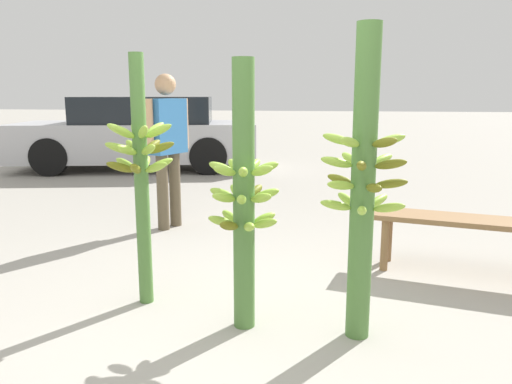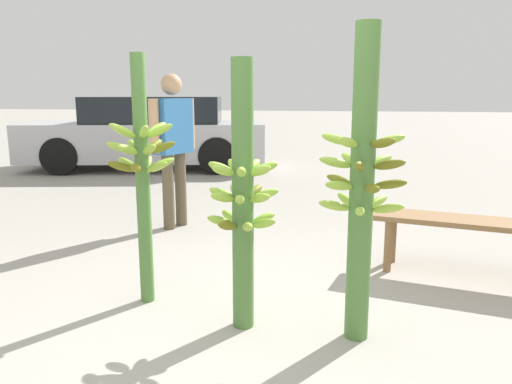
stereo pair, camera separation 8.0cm
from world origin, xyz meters
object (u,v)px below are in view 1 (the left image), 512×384
object	(u,v)px
banana_stalk_center	(244,197)
vendor_person	(167,138)
parked_car	(139,134)
banana_stalk_right	(363,184)
market_bench	(470,227)
banana_stalk_left	(141,169)

from	to	relation	value
banana_stalk_center	vendor_person	size ratio (longest dim) A/B	1.00
banana_stalk_center	parked_car	bearing A→B (deg)	117.70
banana_stalk_right	market_bench	bearing A→B (deg)	53.04
vendor_person	parked_car	size ratio (longest dim) A/B	0.34
vendor_person	market_bench	size ratio (longest dim) A/B	1.03
banana_stalk_right	banana_stalk_left	bearing A→B (deg)	169.83
banana_stalk_left	parked_car	distance (m)	6.31
banana_stalk_right	market_bench	distance (m)	1.51
market_bench	banana_stalk_center	bearing A→B (deg)	-131.65
banana_stalk_center	market_bench	distance (m)	1.94
vendor_person	parked_car	distance (m)	4.43
banana_stalk_center	vendor_person	distance (m)	2.41
banana_stalk_left	vendor_person	distance (m)	1.91
banana_stalk_left	market_bench	distance (m)	2.46
vendor_person	market_bench	xyz separation A→B (m)	(2.72, -0.96, -0.55)
banana_stalk_center	vendor_person	bearing A→B (deg)	119.97
banana_stalk_left	vendor_person	size ratio (longest dim) A/B	1.03
banana_stalk_left	banana_stalk_center	world-z (taller)	banana_stalk_left
banana_stalk_right	vendor_person	size ratio (longest dim) A/B	1.11
banana_stalk_center	market_bench	world-z (taller)	banana_stalk_center
vendor_person	banana_stalk_right	bearing A→B (deg)	63.45
banana_stalk_center	banana_stalk_left	bearing A→B (deg)	161.66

